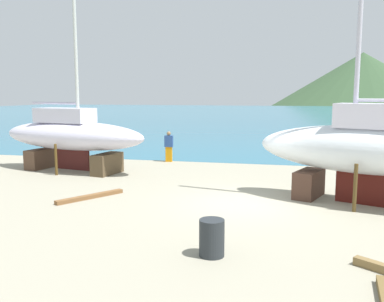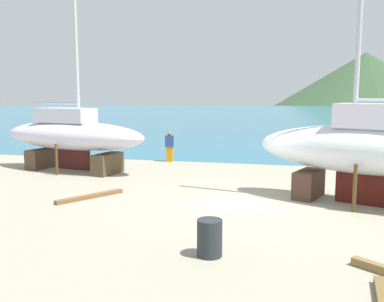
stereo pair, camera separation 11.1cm
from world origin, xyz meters
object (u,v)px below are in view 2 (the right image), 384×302
(sailboat_large_starboard, at_px, (72,134))
(barrel_rust_near, at_px, (210,238))
(worker, at_px, (170,146))
(sailboat_small_center, at_px, (366,149))

(sailboat_large_starboard, relative_size, barrel_rust_near, 16.33)
(worker, distance_m, barrel_rust_near, 13.47)
(sailboat_small_center, bearing_deg, barrel_rust_near, 74.66)
(worker, relative_size, barrel_rust_near, 1.93)
(sailboat_large_starboard, xyz_separation_m, barrel_rust_near, (8.36, -9.01, -1.32))
(sailboat_large_starboard, bearing_deg, worker, 55.24)
(worker, xyz_separation_m, barrel_rust_near, (4.63, -12.64, -0.42))
(sailboat_large_starboard, bearing_deg, sailboat_small_center, -4.65)
(sailboat_small_center, height_order, barrel_rust_near, sailboat_small_center)
(sailboat_small_center, xyz_separation_m, worker, (-8.75, 7.12, -1.03))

